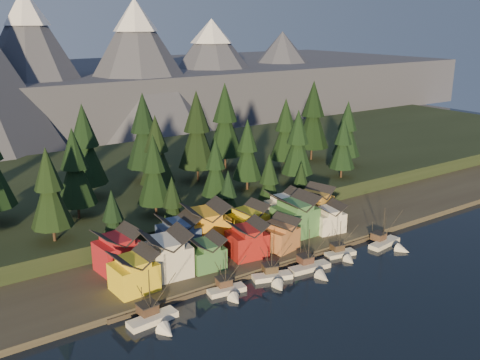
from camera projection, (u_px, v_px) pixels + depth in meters
ground at (311, 298)px, 114.72m from camera, size 500.00×500.00×0.00m
shore_strip at (213, 235)px, 146.07m from camera, size 400.00×50.00×1.50m
hillside at (137, 183)px, 184.88m from camera, size 420.00×100.00×6.00m
dock at (265, 268)px, 127.59m from camera, size 80.00×4.00×1.00m
mountain_ridge at (27, 83)px, 273.51m from camera, size 560.00×190.00×90.00m
boat_0 at (155, 314)px, 103.97m from camera, size 10.63×11.44×12.38m
boat_2 at (229, 286)px, 115.51m from camera, size 8.97×9.53×10.76m
boat_3 at (274, 272)px, 121.51m from camera, size 9.86×10.35×11.16m
boat_4 at (313, 264)px, 126.02m from camera, size 10.90×11.66×11.29m
boat_5 at (343, 250)px, 133.88m from camera, size 8.54×9.03×10.18m
boat_6 at (389, 239)px, 140.05m from camera, size 10.84×11.58×11.37m
house_front_0 at (134, 270)px, 113.79m from camera, size 9.36×8.91×8.83m
house_front_1 at (166, 252)px, 120.44m from camera, size 10.80×10.44×10.36m
house_front_2 at (206, 251)px, 124.49m from camera, size 8.33×8.39×7.58m
house_front_3 at (247, 238)px, 130.49m from camera, size 9.64×9.29×8.78m
house_front_4 at (279, 233)px, 134.91m from camera, size 9.25×9.72×7.89m
house_front_5 at (295, 214)px, 143.06m from camera, size 10.53×9.59×11.00m
house_front_6 at (328, 217)px, 146.02m from camera, size 8.93×8.57×7.87m
house_back_0 at (117, 249)px, 122.72m from camera, size 9.92×9.60×9.86m
house_back_1 at (178, 234)px, 131.24m from camera, size 9.54×9.64×9.99m
house_back_2 at (205, 224)px, 135.62m from camera, size 11.94×11.18×11.41m
house_back_3 at (248, 220)px, 141.25m from camera, size 9.72×8.79×9.30m
house_back_4 at (286, 208)px, 148.84m from camera, size 9.98×9.63×10.19m
house_back_5 at (314, 203)px, 153.24m from camera, size 10.90×10.98×10.02m
tree_hill_2 at (49, 191)px, 125.50m from camera, size 10.02×10.02×23.34m
tree_hill_3 at (75, 170)px, 140.17m from camera, size 10.65×10.65×24.81m
tree_hill_4 at (85, 147)px, 155.77m from camera, size 12.22×12.22×28.47m
tree_hill_5 at (154, 172)px, 142.38m from camera, size 9.73×9.73×22.67m
tree_hill_6 at (156, 152)px, 158.21m from camera, size 10.68×10.68×24.87m
tree_hill_7 at (216, 169)px, 151.02m from camera, size 8.48×8.48×19.75m
tree_hill_8 at (197, 132)px, 172.71m from camera, size 12.84×12.84×29.91m
tree_hill_9 at (247, 152)px, 164.81m from camera, size 9.64×9.64×22.45m
tree_hill_10 at (225, 122)px, 187.60m from camera, size 13.12×13.12×30.56m
tree_hill_11 at (298, 144)px, 169.21m from camera, size 10.54×10.54×24.56m
tree_hill_12 at (285, 131)px, 186.02m from camera, size 10.97×10.97×25.55m
tree_hill_13 at (343, 145)px, 178.00m from camera, size 8.91×8.91×20.75m
tree_hill_14 at (313, 117)px, 199.82m from camera, size 12.87×12.87×29.98m
tree_hill_15 at (144, 133)px, 173.10m from camera, size 12.56×12.56×29.26m
tree_hill_17 at (347, 131)px, 191.92m from camera, size 10.21×10.21×23.78m
tree_shore_0 at (113, 221)px, 127.92m from camera, size 7.50×7.50×17.47m
tree_shore_1 at (173, 207)px, 136.51m from camera, size 7.75×7.75×18.05m
tree_shore_2 at (228, 197)px, 145.89m from camera, size 7.31×7.31×17.03m
tree_shore_3 at (269, 184)px, 153.08m from camera, size 8.43×8.43×19.64m
tree_shore_4 at (301, 185)px, 160.28m from camera, size 6.55×6.55×15.26m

